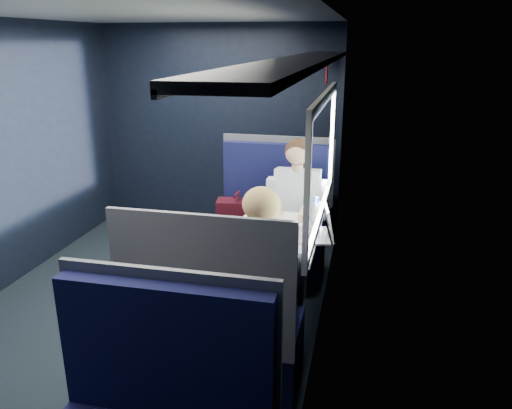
% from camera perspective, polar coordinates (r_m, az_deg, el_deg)
% --- Properties ---
extents(ground, '(2.80, 4.20, 0.01)m').
position_cam_1_polar(ground, '(4.37, -11.83, -11.17)').
color(ground, black).
extents(room_shell, '(3.00, 4.40, 2.40)m').
position_cam_1_polar(room_shell, '(3.86, -12.94, 8.35)').
color(room_shell, black).
rests_on(room_shell, ground).
extents(table, '(0.62, 1.00, 0.74)m').
position_cam_1_polar(table, '(3.78, 1.96, -4.26)').
color(table, '#54565E').
rests_on(table, ground).
extents(seat_bay_near, '(1.04, 0.62, 1.26)m').
position_cam_1_polar(seat_bay_near, '(4.70, 1.51, -2.79)').
color(seat_bay_near, '#0B0D33').
rests_on(seat_bay_near, ground).
extents(seat_bay_far, '(1.04, 0.62, 1.26)m').
position_cam_1_polar(seat_bay_far, '(3.18, -4.45, -14.07)').
color(seat_bay_far, '#0B0D33').
rests_on(seat_bay_far, ground).
extents(seat_row_front, '(1.04, 0.51, 1.16)m').
position_cam_1_polar(seat_row_front, '(5.56, 3.53, 0.41)').
color(seat_row_front, '#0B0D33').
rests_on(seat_row_front, ground).
extents(man, '(0.53, 0.56, 1.32)m').
position_cam_1_polar(man, '(4.40, 4.53, -0.26)').
color(man, black).
rests_on(man, ground).
extents(woman, '(0.53, 0.56, 1.32)m').
position_cam_1_polar(woman, '(3.11, 0.77, -8.14)').
color(woman, black).
rests_on(woman, ground).
extents(papers, '(0.58, 0.78, 0.01)m').
position_cam_1_polar(papers, '(3.87, 1.28, -2.47)').
color(papers, white).
rests_on(papers, table).
extents(laptop, '(0.32, 0.38, 0.26)m').
position_cam_1_polar(laptop, '(3.66, 7.22, -2.71)').
color(laptop, silver).
rests_on(laptop, table).
extents(bottle_small, '(0.07, 0.07, 0.23)m').
position_cam_1_polar(bottle_small, '(3.87, 6.90, -0.99)').
color(bottle_small, silver).
rests_on(bottle_small, table).
extents(cup, '(0.06, 0.06, 0.08)m').
position_cam_1_polar(cup, '(4.06, 7.12, -1.05)').
color(cup, white).
rests_on(cup, table).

